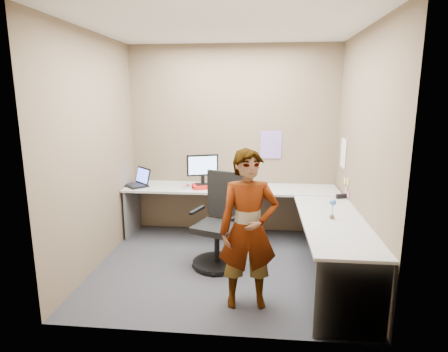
# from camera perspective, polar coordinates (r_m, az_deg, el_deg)

# --- Properties ---
(ground) EXTENTS (3.00, 3.00, 0.00)m
(ground) POSITION_cam_1_polar(r_m,az_deg,el_deg) (4.58, -0.03, -13.63)
(ground) COLOR #28282D
(ground) RESTS_ON ground
(wall_back) EXTENTS (3.00, 0.00, 3.00)m
(wall_back) POSITION_cam_1_polar(r_m,az_deg,el_deg) (5.45, 1.35, 5.41)
(wall_back) COLOR brown
(wall_back) RESTS_ON ground
(wall_right) EXTENTS (0.00, 2.70, 2.70)m
(wall_right) POSITION_cam_1_polar(r_m,az_deg,el_deg) (4.29, 20.35, 2.78)
(wall_right) COLOR brown
(wall_right) RESTS_ON ground
(wall_left) EXTENTS (0.00, 2.70, 2.70)m
(wall_left) POSITION_cam_1_polar(r_m,az_deg,el_deg) (4.57, -19.12, 3.41)
(wall_left) COLOR brown
(wall_left) RESTS_ON ground
(ceiling) EXTENTS (3.00, 3.00, 0.00)m
(ceiling) POSITION_cam_1_polar(r_m,az_deg,el_deg) (4.18, -0.03, 21.90)
(ceiling) COLOR white
(ceiling) RESTS_ON wall_back
(desk) EXTENTS (2.98, 2.58, 0.73)m
(desk) POSITION_cam_1_polar(r_m,az_deg,el_deg) (4.70, 5.78, -5.28)
(desk) COLOR #A9A9A9
(desk) RESTS_ON ground
(paper_ream) EXTENTS (0.33, 0.28, 0.05)m
(paper_ream) POSITION_cam_1_polar(r_m,az_deg,el_deg) (5.20, -3.28, -1.58)
(paper_ream) COLOR red
(paper_ream) RESTS_ON desk
(monitor) EXTENTS (0.42, 0.20, 0.41)m
(monitor) POSITION_cam_1_polar(r_m,az_deg,el_deg) (5.16, -3.29, 1.39)
(monitor) COLOR black
(monitor) RESTS_ON paper_ream
(laptop) EXTENTS (0.46, 0.45, 0.25)m
(laptop) POSITION_cam_1_polar(r_m,az_deg,el_deg) (5.48, -12.88, -0.77)
(laptop) COLOR black
(laptop) RESTS_ON desk
(trackball_mouse) EXTENTS (0.12, 0.08, 0.07)m
(trackball_mouse) POSITION_cam_1_polar(r_m,az_deg,el_deg) (5.19, -5.48, -1.68)
(trackball_mouse) COLOR #B7B7BC
(trackball_mouse) RESTS_ON desk
(origami) EXTENTS (0.10, 0.10, 0.06)m
(origami) POSITION_cam_1_polar(r_m,az_deg,el_deg) (5.05, 2.56, -1.96)
(origami) COLOR white
(origami) RESTS_ON desk
(stapler) EXTENTS (0.15, 0.09, 0.05)m
(stapler) POSITION_cam_1_polar(r_m,az_deg,el_deg) (4.92, 17.52, -2.96)
(stapler) COLOR black
(stapler) RESTS_ON desk
(flower) EXTENTS (0.07, 0.07, 0.22)m
(flower) POSITION_cam_1_polar(r_m,az_deg,el_deg) (4.06, 16.21, -4.36)
(flower) COLOR brown
(flower) RESTS_ON desk
(calendar_purple) EXTENTS (0.30, 0.01, 0.40)m
(calendar_purple) POSITION_cam_1_polar(r_m,az_deg,el_deg) (5.43, 7.15, 4.76)
(calendar_purple) COLOR #846BB7
(calendar_purple) RESTS_ON wall_back
(calendar_white) EXTENTS (0.01, 0.28, 0.38)m
(calendar_white) POSITION_cam_1_polar(r_m,az_deg,el_deg) (5.17, 17.72, 3.33)
(calendar_white) COLOR white
(calendar_white) RESTS_ON wall_right
(sticky_note_a) EXTENTS (0.01, 0.07, 0.07)m
(sticky_note_a) POSITION_cam_1_polar(r_m,az_deg,el_deg) (4.89, 18.32, -0.78)
(sticky_note_a) COLOR #F2E059
(sticky_note_a) RESTS_ON wall_right
(sticky_note_b) EXTENTS (0.01, 0.07, 0.07)m
(sticky_note_b) POSITION_cam_1_polar(r_m,az_deg,el_deg) (4.96, 18.10, -2.12)
(sticky_note_b) COLOR pink
(sticky_note_b) RESTS_ON wall_right
(sticky_note_c) EXTENTS (0.01, 0.07, 0.07)m
(sticky_note_c) POSITION_cam_1_polar(r_m,az_deg,el_deg) (4.85, 18.37, -2.69)
(sticky_note_c) COLOR pink
(sticky_note_c) RESTS_ON wall_right
(sticky_note_d) EXTENTS (0.01, 0.07, 0.07)m
(sticky_note_d) POSITION_cam_1_polar(r_m,az_deg,el_deg) (5.03, 17.94, -0.73)
(sticky_note_d) COLOR #F2E059
(sticky_note_d) RESTS_ON wall_right
(office_chair) EXTENTS (0.63, 0.62, 1.09)m
(office_chair) POSITION_cam_1_polar(r_m,az_deg,el_deg) (4.47, -0.72, -8.05)
(office_chair) COLOR black
(office_chair) RESTS_ON ground
(person) EXTENTS (0.60, 0.44, 1.53)m
(person) POSITION_cam_1_polar(r_m,az_deg,el_deg) (3.54, 3.73, -8.18)
(person) COLOR #999399
(person) RESTS_ON ground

